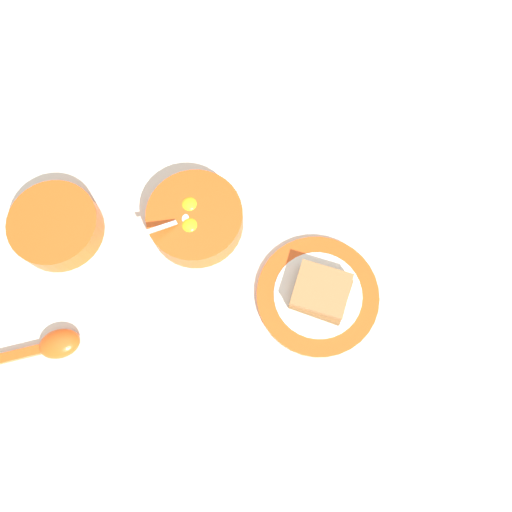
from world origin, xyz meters
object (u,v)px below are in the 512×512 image
at_px(toast_sandwich, 321,292).
at_px(soup_spoon, 50,346).
at_px(toast_plate, 318,295).
at_px(congee_bowl, 56,226).
at_px(egg_bowl, 196,219).

bearing_deg(toast_sandwich, soup_spoon, -74.39).
bearing_deg(toast_plate, congee_bowl, -100.14).
xyz_separation_m(toast_plate, toast_sandwich, (-0.00, 0.00, 0.02)).
height_order(egg_bowl, toast_sandwich, egg_bowl).
relative_size(soup_spoon, congee_bowl, 1.13).
distance_m(egg_bowl, congee_bowl, 0.23).
xyz_separation_m(toast_sandwich, congee_bowl, (-0.08, -0.44, -0.00)).
xyz_separation_m(egg_bowl, soup_spoon, (0.22, -0.20, -0.01)).
height_order(toast_sandwich, soup_spoon, toast_sandwich).
xyz_separation_m(egg_bowl, toast_sandwich, (0.11, 0.21, 0.00)).
xyz_separation_m(egg_bowl, congee_bowl, (0.03, -0.23, -0.00)).
relative_size(egg_bowl, congee_bowl, 1.08).
bearing_deg(toast_plate, toast_sandwich, 106.18).
bearing_deg(soup_spoon, congee_bowl, -173.00).
bearing_deg(congee_bowl, toast_plate, 79.86).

